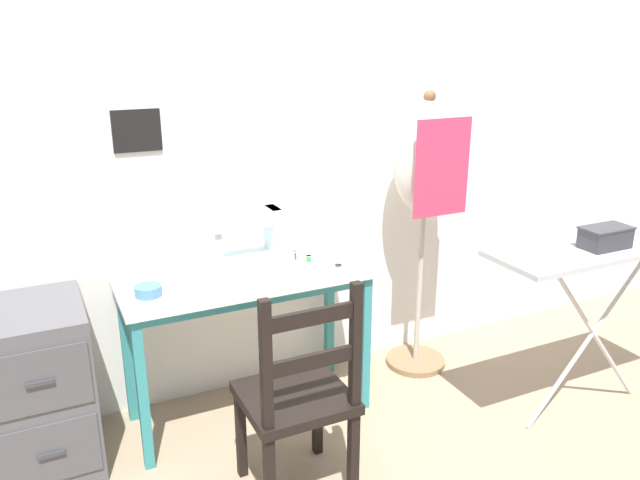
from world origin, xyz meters
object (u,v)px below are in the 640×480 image
object	(u,v)px
scissors	(345,266)
thread_spool_near_machine	(293,255)
dress_form	(426,171)
storage_box	(605,237)
thread_spool_mid_table	(309,259)
filing_cabinet	(42,388)
ironing_board	(605,253)
sewing_machine	(255,242)
wooden_chair	(298,398)
fabric_bowl	(148,290)

from	to	relation	value
scissors	thread_spool_near_machine	bearing A→B (deg)	134.65
thread_spool_near_machine	scissors	bearing A→B (deg)	-45.35
dress_form	storage_box	bearing A→B (deg)	-61.51
thread_spool_near_machine	thread_spool_mid_table	xyz separation A→B (m)	(0.05, -0.06, -0.01)
filing_cabinet	storage_box	size ratio (longest dim) A/B	3.20
ironing_board	sewing_machine	bearing A→B (deg)	152.69
sewing_machine	scissors	distance (m)	0.43
sewing_machine	storage_box	distance (m)	1.52
sewing_machine	scissors	xyz separation A→B (m)	(0.39, -0.14, -0.13)
sewing_machine	thread_spool_near_machine	size ratio (longest dim) A/B	8.61
wooden_chair	ironing_board	size ratio (longest dim) A/B	0.80
thread_spool_mid_table	wooden_chair	bearing A→B (deg)	-117.88
dress_form	storage_box	size ratio (longest dim) A/B	6.65
thread_spool_mid_table	ironing_board	xyz separation A→B (m)	(1.12, -0.70, 0.08)
dress_form	wooden_chair	bearing A→B (deg)	-146.71
thread_spool_near_machine	dress_form	world-z (taller)	dress_form
thread_spool_near_machine	filing_cabinet	xyz separation A→B (m)	(-1.15, -0.07, -0.37)
scissors	dress_form	distance (m)	0.65
fabric_bowl	wooden_chair	size ratio (longest dim) A/B	0.12
ironing_board	wooden_chair	bearing A→B (deg)	177.17
sewing_machine	filing_cabinet	size ratio (longest dim) A/B	0.53
filing_cabinet	ironing_board	xyz separation A→B (m)	(2.32, -0.69, 0.45)
thread_spool_near_machine	storage_box	xyz separation A→B (m)	(1.11, -0.80, 0.17)
ironing_board	storage_box	distance (m)	0.12
sewing_machine	wooden_chair	distance (m)	0.77
sewing_machine	dress_form	bearing A→B (deg)	0.25
scissors	ironing_board	bearing A→B (deg)	-30.06
sewing_machine	wooden_chair	xyz separation A→B (m)	(-0.08, -0.64, -0.42)
filing_cabinet	ironing_board	bearing A→B (deg)	-16.58
scissors	filing_cabinet	size ratio (longest dim) A/B	0.19
wooden_chair	ironing_board	bearing A→B (deg)	-2.83
filing_cabinet	ironing_board	distance (m)	2.46
scissors	ironing_board	distance (m)	1.15
scissors	thread_spool_near_machine	xyz separation A→B (m)	(-0.18, 0.18, 0.02)
storage_box	fabric_bowl	bearing A→B (deg)	160.03
sewing_machine	fabric_bowl	distance (m)	0.52
thread_spool_near_machine	dress_form	bearing A→B (deg)	-3.55
scissors	thread_spool_near_machine	size ratio (longest dim) A/B	3.05
ironing_board	fabric_bowl	bearing A→B (deg)	161.72
fabric_bowl	scissors	distance (m)	0.89
fabric_bowl	ironing_board	size ratio (longest dim) A/B	0.10
wooden_chair	dress_form	size ratio (longest dim) A/B	0.62
ironing_board	filing_cabinet	bearing A→B (deg)	163.42
sewing_machine	scissors	world-z (taller)	sewing_machine
thread_spool_mid_table	storage_box	world-z (taller)	storage_box
thread_spool_near_machine	wooden_chair	size ratio (longest dim) A/B	0.05
sewing_machine	ironing_board	world-z (taller)	sewing_machine
sewing_machine	fabric_bowl	xyz separation A→B (m)	(-0.50, -0.09, -0.11)
dress_form	ironing_board	size ratio (longest dim) A/B	1.30
scissors	thread_spool_mid_table	bearing A→B (deg)	136.98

